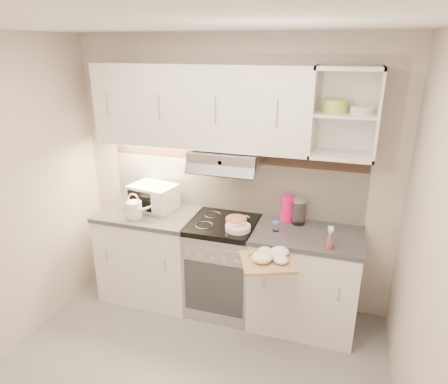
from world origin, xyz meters
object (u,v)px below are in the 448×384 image
(cutting_board, at_px, (267,262))
(watering_can, at_px, (135,209))
(electric_range, at_px, (223,265))
(plate_stack, at_px, (238,228))
(glass_jar, at_px, (299,212))
(microwave, at_px, (153,197))
(pink_pitcher, at_px, (287,208))
(spray_bottle, at_px, (330,239))

(cutting_board, bearing_deg, watering_can, 141.71)
(electric_range, bearing_deg, plate_stack, -34.77)
(electric_range, distance_m, glass_jar, 0.88)
(microwave, bearing_deg, pink_pitcher, 15.25)
(electric_range, height_order, glass_jar, glass_jar)
(watering_can, relative_size, pink_pitcher, 1.16)
(cutting_board, bearing_deg, pink_pitcher, 65.46)
(spray_bottle, bearing_deg, plate_stack, 165.44)
(watering_can, bearing_deg, electric_range, 14.46)
(electric_range, xyz_separation_m, pink_pitcher, (0.54, 0.20, 0.57))
(pink_pitcher, relative_size, cutting_board, 0.61)
(spray_bottle, bearing_deg, electric_range, 159.81)
(electric_range, bearing_deg, microwave, 171.64)
(microwave, xyz_separation_m, spray_bottle, (1.68, -0.33, -0.04))
(watering_can, relative_size, plate_stack, 1.25)
(pink_pitcher, xyz_separation_m, glass_jar, (0.11, -0.04, -0.00))
(cutting_board, bearing_deg, electric_range, 112.25)
(microwave, bearing_deg, electric_range, 2.84)
(plate_stack, relative_size, spray_bottle, 1.09)
(watering_can, relative_size, spray_bottle, 1.37)
(microwave, distance_m, watering_can, 0.26)
(microwave, height_order, spray_bottle, microwave)
(plate_stack, distance_m, glass_jar, 0.56)
(spray_bottle, bearing_deg, microwave, 161.93)
(pink_pitcher, height_order, cutting_board, pink_pitcher)
(electric_range, height_order, cutting_board, electric_range)
(glass_jar, bearing_deg, microwave, -177.73)
(electric_range, relative_size, plate_stack, 4.10)
(microwave, xyz_separation_m, watering_can, (-0.06, -0.25, -0.03))
(spray_bottle, relative_size, cutting_board, 0.52)
(glass_jar, bearing_deg, cutting_board, -101.07)
(plate_stack, bearing_deg, watering_can, -178.53)
(microwave, height_order, pink_pitcher, pink_pitcher)
(cutting_board, bearing_deg, microwave, 131.07)
(microwave, bearing_deg, glass_jar, 13.47)
(electric_range, distance_m, plate_stack, 0.51)
(microwave, height_order, watering_can, microwave)
(spray_bottle, distance_m, cutting_board, 0.53)
(plate_stack, bearing_deg, cutting_board, -49.60)
(plate_stack, distance_m, cutting_board, 0.53)
(plate_stack, bearing_deg, electric_range, 145.23)
(pink_pitcher, bearing_deg, microwave, 164.58)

